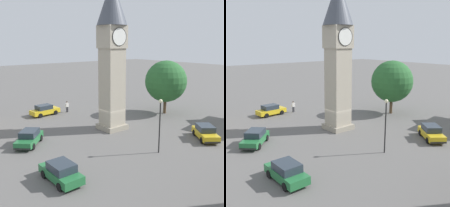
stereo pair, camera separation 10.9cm
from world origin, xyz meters
The scene contains 9 objects.
ground_plane centered at (0.00, 0.00, 0.00)m, with size 200.00×200.00×0.00m, color #605E5B.
clock_tower centered at (0.00, 0.00, 10.08)m, with size 3.48×3.48×17.34m.
car_blue_kerb centered at (-3.62, 10.94, 0.76)m, with size 4.28×2.12×1.53m.
car_silver_kerb centered at (-11.00, -7.51, 0.76)m, with size 1.89×4.17×1.53m.
car_red_corner centered at (-9.92, 1.18, 0.76)m, with size 4.00×4.20×1.53m.
car_white_side centered at (5.63, -9.15, 0.76)m, with size 3.85×4.30×1.53m.
pedestrian centered at (-0.23, 10.46, 1.01)m, with size 0.56×0.23×1.69m.
tree centered at (10.73, 0.87, 4.76)m, with size 6.01×6.01×7.77m.
lamp_post centered at (-1.12, -8.48, 3.47)m, with size 0.36×0.36×5.20m.
Camera 2 is at (-19.70, -24.58, 10.30)m, focal length 43.45 mm.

